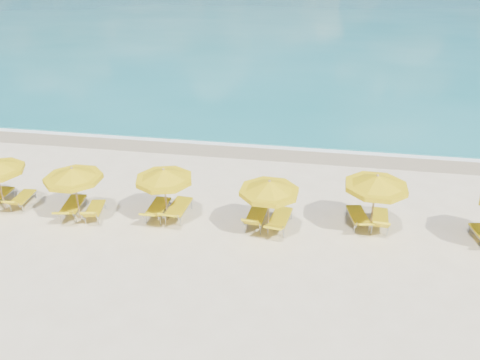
# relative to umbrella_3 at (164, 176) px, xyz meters

# --- Properties ---
(ground_plane) EXTENTS (120.00, 120.00, 0.00)m
(ground_plane) POSITION_rel_umbrella_3_xyz_m (2.59, -0.05, -1.87)
(ground_plane) COLOR beige
(ocean) EXTENTS (120.00, 80.00, 0.30)m
(ocean) POSITION_rel_umbrella_3_xyz_m (2.59, 47.95, -1.87)
(ocean) COLOR #157176
(ocean) RESTS_ON ground
(wet_sand_band) EXTENTS (120.00, 2.60, 0.01)m
(wet_sand_band) POSITION_rel_umbrella_3_xyz_m (2.59, 7.35, -1.87)
(wet_sand_band) COLOR tan
(wet_sand_band) RESTS_ON ground
(foam_line) EXTENTS (120.00, 1.20, 0.03)m
(foam_line) POSITION_rel_umbrella_3_xyz_m (2.59, 8.15, -1.87)
(foam_line) COLOR white
(foam_line) RESTS_ON ground
(whitecap_near) EXTENTS (14.00, 0.36, 0.05)m
(whitecap_near) POSITION_rel_umbrella_3_xyz_m (-3.41, 16.95, -1.87)
(whitecap_near) COLOR white
(whitecap_near) RESTS_ON ground
(whitecap_far) EXTENTS (18.00, 0.30, 0.05)m
(whitecap_far) POSITION_rel_umbrella_3_xyz_m (10.59, 23.95, -1.87)
(whitecap_far) COLOR white
(whitecap_far) RESTS_ON ground
(umbrella_2) EXTENTS (2.83, 2.83, 2.20)m
(umbrella_2) POSITION_rel_umbrella_3_xyz_m (-3.34, -0.47, 0.01)
(umbrella_2) COLOR tan
(umbrella_2) RESTS_ON ground
(umbrella_3) EXTENTS (2.40, 2.40, 2.19)m
(umbrella_3) POSITION_rel_umbrella_3_xyz_m (0.00, 0.00, 0.00)
(umbrella_3) COLOR tan
(umbrella_3) RESTS_ON ground
(umbrella_4) EXTENTS (2.74, 2.74, 2.19)m
(umbrella_4) POSITION_rel_umbrella_3_xyz_m (3.92, -0.29, -0.00)
(umbrella_4) COLOR tan
(umbrella_4) RESTS_ON ground
(umbrella_5) EXTENTS (3.02, 3.02, 2.31)m
(umbrella_5) POSITION_rel_umbrella_3_xyz_m (7.62, 0.52, 0.10)
(umbrella_5) COLOR tan
(umbrella_5) RESTS_ON ground
(lounger_1_right) EXTENTS (0.69, 1.71, 0.75)m
(lounger_1_right) POSITION_rel_umbrella_3_xyz_m (-6.08, 0.08, -1.66)
(lounger_1_right) COLOR #A5A8AD
(lounger_1_right) RESTS_ON ground
(lounger_2_left) EXTENTS (0.95, 2.08, 0.79)m
(lounger_2_left) POSITION_rel_umbrella_3_xyz_m (-3.74, -0.22, -1.63)
(lounger_2_left) COLOR #A5A8AD
(lounger_2_left) RESTS_ON ground
(lounger_2_right) EXTENTS (0.87, 1.72, 0.79)m
(lounger_2_right) POSITION_rel_umbrella_3_xyz_m (-2.80, -0.29, -1.66)
(lounger_2_right) COLOR #A5A8AD
(lounger_2_right) RESTS_ON ground
(lounger_3_left) EXTENTS (0.66, 1.93, 0.78)m
(lounger_3_left) POSITION_rel_umbrella_3_xyz_m (-0.43, 0.18, -1.64)
(lounger_3_left) COLOR #A5A8AD
(lounger_3_left) RESTS_ON ground
(lounger_3_right) EXTENTS (0.78, 2.08, 0.84)m
(lounger_3_right) POSITION_rel_umbrella_3_xyz_m (0.38, 0.26, -1.62)
(lounger_3_right) COLOR #A5A8AD
(lounger_3_right) RESTS_ON ground
(lounger_4_left) EXTENTS (0.80, 1.96, 0.90)m
(lounger_4_left) POSITION_rel_umbrella_3_xyz_m (3.42, 0.19, -1.63)
(lounger_4_left) COLOR #A5A8AD
(lounger_4_left) RESTS_ON ground
(lounger_4_right) EXTENTS (0.93, 2.11, 0.76)m
(lounger_4_right) POSITION_rel_umbrella_3_xyz_m (4.30, 0.15, -1.63)
(lounger_4_right) COLOR #A5A8AD
(lounger_4_right) RESTS_ON ground
(lounger_5_left) EXTENTS (0.97, 1.95, 0.75)m
(lounger_5_left) POSITION_rel_umbrella_3_xyz_m (7.19, 0.85, -1.64)
(lounger_5_left) COLOR #A5A8AD
(lounger_5_left) RESTS_ON ground
(lounger_5_right) EXTENTS (0.76, 1.86, 0.85)m
(lounger_5_right) POSITION_rel_umbrella_3_xyz_m (7.97, 0.81, -1.64)
(lounger_5_right) COLOR #A5A8AD
(lounger_5_right) RESTS_ON ground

